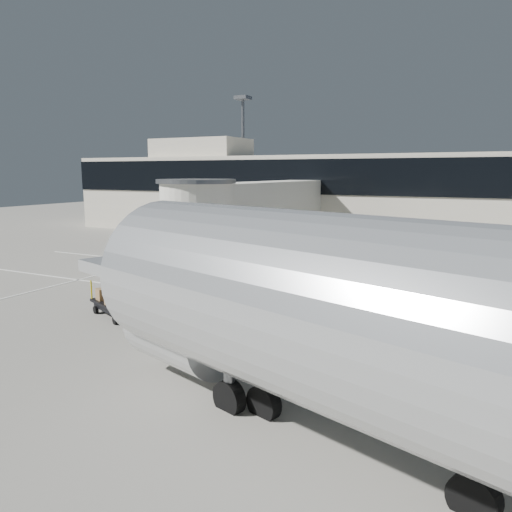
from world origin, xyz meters
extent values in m
plane|color=#9B968B|center=(0.00, 0.00, 0.00)|extent=(140.00, 140.00, 0.00)
cube|color=white|center=(0.00, 2.00, 0.01)|extent=(40.00, 0.15, 0.02)
cube|color=white|center=(0.00, 9.00, 0.01)|extent=(40.00, 0.15, 0.02)
cube|color=white|center=(0.00, 16.00, 0.01)|extent=(40.00, 0.15, 0.02)
cube|color=white|center=(6.00, 10.00, 0.01)|extent=(0.15, 30.00, 0.02)
cube|color=white|center=(-10.00, 10.00, 0.01)|extent=(0.15, 30.00, 0.02)
cube|color=beige|center=(0.00, 30.00, 4.00)|extent=(64.00, 12.00, 8.00)
cube|color=black|center=(0.00, 23.95, 6.00)|extent=(64.00, 0.12, 3.20)
cube|color=beige|center=(-18.00, 28.00, 9.00)|extent=(10.00, 6.00, 2.00)
cylinder|color=slate|center=(-16.00, 34.00, 7.50)|extent=(0.36, 0.36, 15.00)
cube|color=slate|center=(-16.00, 34.00, 15.00)|extent=(1.60, 1.60, 0.40)
cube|color=white|center=(-4.00, 15.00, 4.30)|extent=(3.00, 18.00, 2.80)
cylinder|color=white|center=(-4.00, 6.00, 4.30)|extent=(4.40, 4.40, 3.00)
cylinder|color=slate|center=(-4.00, 6.00, 5.90)|extent=(4.80, 4.80, 0.25)
cylinder|color=slate|center=(-5.00, 8.00, 1.45)|extent=(0.28, 0.28, 2.90)
cylinder|color=slate|center=(-3.00, 8.00, 1.45)|extent=(0.28, 0.28, 2.90)
cylinder|color=slate|center=(-5.00, 15.00, 1.45)|extent=(0.28, 0.28, 2.90)
cylinder|color=slate|center=(-3.00, 15.00, 1.45)|extent=(0.28, 0.28, 2.90)
cylinder|color=slate|center=(-5.00, 22.00, 1.45)|extent=(0.28, 0.28, 2.90)
cylinder|color=slate|center=(-3.00, 22.00, 1.45)|extent=(0.28, 0.28, 2.90)
cube|color=slate|center=(-1.40, 5.00, 0.25)|extent=(1.40, 2.60, 0.50)
cube|color=slate|center=(-1.40, 5.60, 1.60)|extent=(1.20, 2.60, 2.06)
cube|color=slate|center=(-1.40, 7.00, 2.85)|extent=(1.40, 1.20, 0.12)
cube|color=maroon|center=(3.76, 5.38, 0.62)|extent=(2.86, 1.70, 0.67)
cube|color=white|center=(4.76, 5.22, 1.06)|extent=(0.97, 1.34, 0.39)
cube|color=black|center=(2.99, 5.50, 1.29)|extent=(0.31, 1.13, 1.01)
cylinder|color=black|center=(2.76, 4.80, 0.36)|extent=(0.75, 0.39, 0.72)
cylinder|color=black|center=(2.99, 6.24, 0.36)|extent=(0.75, 0.39, 0.72)
cylinder|color=black|center=(4.54, 4.52, 0.36)|extent=(0.75, 0.39, 0.72)
cylinder|color=black|center=(4.76, 5.96, 0.36)|extent=(0.75, 0.39, 0.72)
cube|color=black|center=(7.97, 4.20, 0.58)|extent=(3.46, 2.35, 0.13)
cube|color=black|center=(7.97, 4.20, 0.39)|extent=(3.09, 2.03, 0.26)
cube|color=black|center=(6.09, 4.70, 0.42)|extent=(0.73, 0.27, 0.08)
cylinder|color=black|center=(6.72, 3.80, 0.18)|extent=(0.38, 0.24, 0.36)
cylinder|color=black|center=(7.09, 5.17, 0.18)|extent=(0.38, 0.24, 0.36)
cylinder|color=black|center=(8.85, 3.22, 0.18)|extent=(0.38, 0.24, 0.36)
cylinder|color=black|center=(9.22, 4.60, 0.18)|extent=(0.38, 0.24, 0.36)
cylinder|color=black|center=(6.32, 3.90, 1.05)|extent=(0.07, 0.07, 0.95)
cylinder|color=black|center=(6.69, 5.28, 1.05)|extent=(0.07, 0.07, 0.95)
cylinder|color=black|center=(9.25, 3.12, 1.05)|extent=(0.07, 0.07, 0.95)
cylinder|color=black|center=(9.62, 4.49, 1.05)|extent=(0.07, 0.07, 0.95)
cube|color=#47484C|center=(7.23, 4.45, 0.81)|extent=(0.61, 0.42, 0.33)
cube|color=#47484C|center=(8.88, 3.67, 0.81)|extent=(0.51, 0.41, 0.34)
cube|color=maroon|center=(7.75, 4.28, 0.84)|extent=(0.63, 0.51, 0.40)
cube|color=#47484C|center=(8.64, 3.60, 0.78)|extent=(0.45, 0.45, 0.28)
cube|color=maroon|center=(9.00, 4.09, 0.83)|extent=(0.52, 0.46, 0.37)
cube|color=#121C3A|center=(8.57, 4.54, 0.80)|extent=(0.53, 0.52, 0.32)
cube|color=#9E7056|center=(8.79, 4.22, 0.79)|extent=(0.56, 0.39, 0.29)
cube|color=#9E7056|center=(9.06, 4.25, 0.87)|extent=(0.61, 0.43, 0.45)
cube|color=black|center=(-2.46, -2.69, 0.57)|extent=(3.45, 2.65, 0.12)
cube|color=black|center=(-2.46, -2.69, 0.38)|extent=(3.07, 2.31, 0.26)
cube|color=black|center=(-4.20, -1.93, 0.41)|extent=(0.69, 0.36, 0.08)
cylinder|color=black|center=(-3.73, -2.89, 0.17)|extent=(0.38, 0.27, 0.35)
cylinder|color=black|center=(-3.17, -1.62, 0.17)|extent=(0.38, 0.27, 0.35)
cylinder|color=black|center=(-1.74, -3.75, 0.17)|extent=(0.38, 0.27, 0.35)
cylinder|color=black|center=(-1.19, -2.48, 0.17)|extent=(0.38, 0.27, 0.35)
cylinder|color=yellow|center=(-4.09, -2.73, 1.03)|extent=(0.07, 0.07, 0.93)
cylinder|color=yellow|center=(-3.54, -1.46, 1.03)|extent=(0.07, 0.07, 0.93)
cylinder|color=yellow|center=(-1.37, -3.91, 1.03)|extent=(0.07, 0.07, 0.93)
cylinder|color=yellow|center=(-0.82, -2.64, 1.03)|extent=(0.07, 0.07, 0.93)
cube|color=#947047|center=(-1.34, -2.65, 0.86)|extent=(0.55, 0.51, 0.47)
cube|color=#947047|center=(-2.70, -2.62, 0.85)|extent=(0.78, 0.75, 0.43)
cube|color=#947047|center=(-1.94, -2.50, 0.86)|extent=(0.67, 0.66, 0.47)
cube|color=#947047|center=(-1.83, -2.61, 0.88)|extent=(0.75, 0.61, 0.50)
cube|color=#947047|center=(-2.23, -2.36, 0.90)|extent=(0.66, 0.68, 0.54)
cube|color=#947047|center=(-2.01, -3.12, 0.81)|extent=(0.59, 0.59, 0.37)
cube|color=#947047|center=(-2.29, -3.04, 0.82)|extent=(0.62, 0.69, 0.39)
cube|color=#947047|center=(-1.46, -2.96, 0.86)|extent=(0.74, 0.67, 0.45)
cube|color=#947047|center=(-3.67, -2.68, 0.90)|extent=(0.58, 0.64, 0.54)
cube|color=black|center=(-4.05, 1.74, 0.54)|extent=(3.19, 2.06, 0.12)
cube|color=black|center=(-4.05, 1.74, 0.36)|extent=(2.86, 1.78, 0.25)
cube|color=black|center=(-5.83, 1.35, 0.39)|extent=(0.69, 0.22, 0.08)
cylinder|color=black|center=(-4.92, 0.87, 0.17)|extent=(0.36, 0.21, 0.33)
cylinder|color=black|center=(-5.20, 2.17, 0.17)|extent=(0.36, 0.21, 0.33)
cylinder|color=black|center=(-2.90, 1.31, 0.17)|extent=(0.36, 0.21, 0.33)
cylinder|color=black|center=(-3.18, 2.60, 0.17)|extent=(0.36, 0.21, 0.33)
cylinder|color=yellow|center=(-5.29, 0.79, 0.98)|extent=(0.07, 0.07, 0.88)
cylinder|color=yellow|center=(-5.57, 2.09, 0.98)|extent=(0.07, 0.07, 0.88)
cylinder|color=yellow|center=(-2.53, 1.39, 0.98)|extent=(0.07, 0.07, 0.88)
cylinder|color=yellow|center=(-2.81, 2.69, 0.98)|extent=(0.07, 0.07, 0.88)
cube|color=#947047|center=(-4.08, 2.18, 0.85)|extent=(0.53, 0.49, 0.49)
cube|color=#947047|center=(-3.62, 1.52, 0.84)|extent=(0.62, 0.63, 0.49)
cube|color=#947047|center=(-3.87, 1.63, 0.86)|extent=(0.52, 0.57, 0.52)
cube|color=#947047|center=(-4.52, 1.15, 0.85)|extent=(0.64, 0.64, 0.51)
cube|color=#947047|center=(-5.11, 1.60, 0.86)|extent=(0.64, 0.52, 0.52)
cube|color=#947047|center=(-3.93, 1.98, 0.80)|extent=(0.64, 0.53, 0.39)
cube|color=#947047|center=(-3.90, 2.18, 0.86)|extent=(0.56, 0.56, 0.52)
imported|color=#9EEE19|center=(-0.39, -1.96, 0.96)|extent=(0.75, 0.54, 1.93)
cube|color=white|center=(12.01, 12.68, 1.10)|extent=(3.08, 5.33, 1.62)
cube|color=white|center=(11.52, 14.87, 0.78)|extent=(2.01, 0.98, 0.94)
cube|color=black|center=(11.97, 12.89, 1.51)|extent=(2.69, 3.50, 0.65)
cylinder|color=black|center=(11.41, 10.84, 0.35)|extent=(0.40, 0.75, 0.71)
cylinder|color=black|center=(13.34, 11.27, 0.35)|extent=(0.40, 0.75, 0.71)
cylinder|color=black|center=(10.68, 14.10, 0.35)|extent=(0.40, 0.75, 0.71)
cylinder|color=black|center=(12.62, 14.53, 0.35)|extent=(0.40, 0.75, 0.71)
cube|color=maroon|center=(-14.11, 24.00, 0.84)|extent=(4.47, 2.32, 1.69)
cube|color=black|center=(-12.21, 23.76, 1.91)|extent=(1.26, 1.70, 0.60)
cylinder|color=black|center=(-15.78, 23.41, 0.34)|extent=(0.71, 0.36, 0.68)
cylinder|color=black|center=(-15.58, 24.98, 0.34)|extent=(0.71, 0.36, 0.68)
cylinder|color=black|center=(-12.65, 23.02, 0.34)|extent=(0.71, 0.36, 0.68)
cylinder|color=black|center=(-12.45, 24.59, 0.34)|extent=(0.71, 0.36, 0.68)
cylinder|color=silver|center=(11.75, -9.47, 3.35)|extent=(18.40, 9.78, 4.47)
cube|color=silver|center=(5.90, -7.57, 3.35)|extent=(11.60, 6.43, 0.39)
cylinder|color=silver|center=(4.31, -7.05, 1.73)|extent=(3.99, 3.48, 2.57)
cube|color=silver|center=(4.31, -7.05, 2.74)|extent=(0.94, 0.54, 1.23)
cylinder|color=slate|center=(7.50, -8.09, 0.62)|extent=(0.34, 0.34, 1.23)
cylinder|color=black|center=(7.50, -8.09, 0.34)|extent=(1.07, 0.65, 1.01)
cylinder|color=slate|center=(12.81, -9.82, 0.62)|extent=(0.34, 0.34, 1.23)
cylinder|color=black|center=(12.81, -9.82, 0.34)|extent=(1.07, 0.65, 1.01)
cylinder|color=slate|center=(6.51, -8.24, 0.89)|extent=(0.31, 0.31, 1.79)
cylinder|color=black|center=(6.51, -8.24, 0.34)|extent=(1.07, 0.65, 1.01)
camera|label=1|loc=(13.03, -19.36, 6.49)|focal=35.00mm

